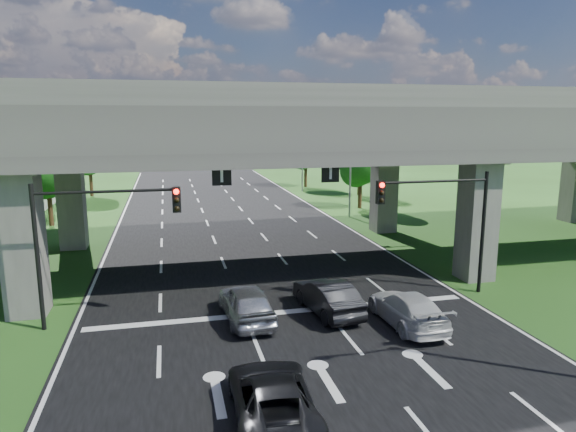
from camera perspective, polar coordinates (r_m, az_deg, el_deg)
name	(u,v)px	position (r m, az deg, el deg)	size (l,w,h in m)	color
ground	(306,346)	(20.05, 1.98, -14.27)	(160.00, 160.00, 0.00)	#214215
road	(259,271)	(29.18, -3.23, -6.07)	(18.00, 120.00, 0.03)	black
overpass	(252,128)	(29.89, -4.08, 9.72)	(80.00, 15.00, 10.00)	#3E3B38
signal_right	(444,211)	(25.27, 16.98, 0.54)	(5.76, 0.54, 6.00)	black
signal_left	(93,227)	(22.07, -20.84, -1.15)	(5.76, 0.54, 6.00)	black
streetlight_far	(346,149)	(44.18, 6.50, 7.36)	(3.38, 0.25, 10.00)	gray
streetlight_beyond	(299,141)	(59.46, 1.24, 8.31)	(3.38, 0.25, 10.00)	gray
tree_left_near	(47,165)	(44.59, -25.19, 5.10)	(4.50, 4.50, 7.80)	black
tree_left_mid	(32,165)	(53.08, -26.59, 5.05)	(3.91, 3.90, 6.76)	black
tree_left_far	(89,149)	(60.14, -21.23, 6.94)	(4.80, 4.80, 8.32)	black
tree_right_near	(361,161)	(49.04, 8.14, 6.08)	(4.20, 4.20, 7.28)	black
tree_right_mid	(360,157)	(57.59, 8.02, 6.46)	(3.91, 3.90, 6.76)	black
tree_right_far	(306,148)	(63.87, 2.03, 7.56)	(4.50, 4.50, 7.80)	black
car_silver	(246,303)	(22.10, -4.66, -9.56)	(1.84, 4.58, 1.56)	#A1A2A8
car_dark	(327,297)	(22.89, 4.39, -8.93)	(1.56, 4.49, 1.48)	black
car_white	(407,309)	(22.19, 13.10, -9.99)	(1.92, 4.73, 1.37)	#BCBCBC
car_trailing	(272,398)	(15.42, -1.74, -19.53)	(2.26, 4.91, 1.36)	black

